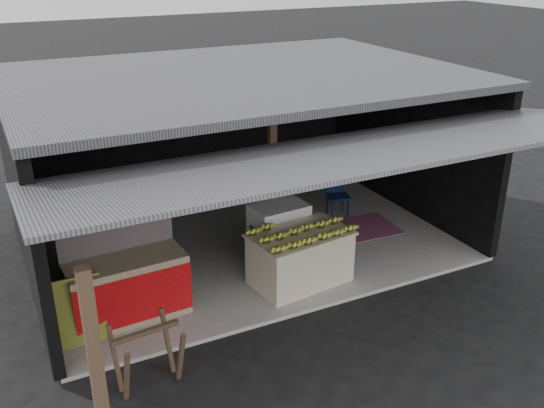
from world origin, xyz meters
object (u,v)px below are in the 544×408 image
banana_table (300,258)px  sawhorse (147,351)px  neighbor_stall (127,285)px  white_crate (279,233)px  plastic_chair (337,191)px  water_barrel (333,250)px

banana_table → sawhorse: bearing=-162.3°
neighbor_stall → white_crate: bearing=8.3°
sawhorse → plastic_chair: (4.61, 3.19, 0.04)m
banana_table → water_barrel: 0.85m
neighbor_stall → water_barrel: bearing=-2.5°
neighbor_stall → water_barrel: neighbor_stall is taller
water_barrel → plastic_chair: 1.98m
white_crate → sawhorse: (-2.78, -2.05, -0.05)m
plastic_chair → white_crate: bearing=-134.4°
neighbor_stall → plastic_chair: 4.77m
banana_table → plastic_chair: bearing=38.7°
white_crate → sawhorse: size_ratio=1.21×
white_crate → sawhorse: bearing=-148.7°
white_crate → plastic_chair: bearing=26.9°
water_barrel → neighbor_stall: bearing=-179.4°
banana_table → water_barrel: bearing=12.6°
neighbor_stall → plastic_chair: (4.47, 1.67, -0.01)m
water_barrel → plastic_chair: (1.09, 1.64, 0.25)m
water_barrel → white_crate: bearing=146.4°
plastic_chair → neighbor_stall: bearing=-145.8°
banana_table → sawhorse: size_ratio=1.98×
white_crate → sawhorse: 3.45m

